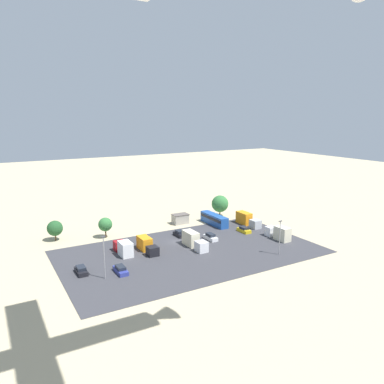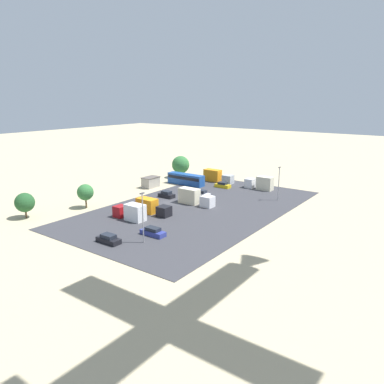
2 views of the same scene
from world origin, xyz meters
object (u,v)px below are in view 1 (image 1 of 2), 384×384
object	(u,v)px
parked_truck_0	(124,248)
parked_truck_2	(279,233)
parked_car_1	(81,270)
parked_truck_4	(194,241)
parked_truck_1	(147,245)
parked_car_3	(179,234)
parked_truck_3	(247,220)
parked_car_0	(210,237)
bus	(214,219)
parked_car_2	(121,270)
shed_building	(180,219)
parked_car_4	(244,230)

from	to	relation	value
parked_truck_0	parked_truck_2	xyz separation A→B (m)	(-38.56, 9.72, 0.12)
parked_car_1	parked_truck_4	distance (m)	27.73
parked_truck_1	parked_truck_0	bearing A→B (deg)	-7.39
parked_truck_0	parked_car_1	bearing A→B (deg)	-152.25
parked_car_1	parked_truck_1	size ratio (longest dim) A/B	0.54
parked_car_1	parked_truck_1	bearing A→B (deg)	17.33
parked_car_3	parked_truck_3	world-z (taller)	parked_truck_3
parked_truck_1	parked_truck_3	xyz separation A→B (m)	(-33.99, -5.30, 0.17)
parked_truck_4	parked_car_0	bearing A→B (deg)	-158.33
bus	parked_truck_3	xyz separation A→B (m)	(-8.12, 5.16, -0.05)
parked_truck_2	parked_car_3	bearing A→B (deg)	145.00
parked_truck_3	parked_truck_1	bearing A→B (deg)	8.86
parked_truck_0	parked_truck_4	xyz separation A→B (m)	(-16.44, 3.83, 0.10)
parked_car_2	parked_truck_4	size ratio (longest dim) A/B	0.54
parked_car_3	parked_truck_1	distance (m)	13.27
shed_building	parked_truck_4	world-z (taller)	parked_truck_4
parked_truck_0	parked_truck_2	world-z (taller)	parked_truck_2
parked_car_1	parked_truck_2	xyz separation A→B (m)	(-49.76, 3.83, 1.00)
parked_truck_4	parked_truck_3	bearing A→B (deg)	-159.86
bus	parked_car_0	distance (m)	13.83
parked_car_2	parked_car_3	size ratio (longest dim) A/B	1.18
parked_car_3	parked_truck_1	size ratio (longest dim) A/B	0.49
shed_building	parked_truck_3	size ratio (longest dim) A/B	0.53
shed_building	parked_truck_1	world-z (taller)	parked_truck_1
parked_car_3	parked_truck_0	bearing A→B (deg)	-163.38
parked_car_3	parked_car_0	bearing A→B (deg)	-48.53
shed_building	parked_car_3	bearing A→B (deg)	60.77
parked_car_2	parked_truck_1	bearing A→B (deg)	42.86
parked_car_2	parked_truck_1	xyz separation A→B (m)	(-9.57, -8.88, 0.79)
parked_car_2	parked_truck_0	size ratio (longest dim) A/B	0.66
parked_car_1	parked_car_0	bearing A→B (deg)	7.76
parked_truck_2	bus	bearing A→B (deg)	110.47
parked_car_0	parked_truck_1	world-z (taller)	parked_truck_1
shed_building	parked_truck_4	xyz separation A→B (m)	(6.79, 19.58, 0.24)
parked_truck_3	parked_car_3	bearing A→B (deg)	-1.47
parked_truck_0	shed_building	bearing A→B (deg)	34.14
parked_truck_2	parked_car_1	bearing A→B (deg)	175.60
parked_car_0	parked_truck_3	distance (m)	17.48
bus	parked_truck_3	world-z (taller)	parked_truck_3
parked_truck_3	parked_truck_2	bearing A→B (deg)	86.59
parked_car_4	parked_truck_3	distance (m)	7.23
shed_building	parked_car_2	world-z (taller)	shed_building
parked_car_0	parked_truck_4	world-z (taller)	parked_truck_4
parked_car_0	parked_truck_4	size ratio (longest dim) A/B	0.52
bus	parked_car_4	size ratio (longest dim) A/B	2.63
parked_car_0	parked_car_3	size ratio (longest dim) A/B	1.14
parked_truck_0	parked_truck_3	size ratio (longest dim) A/B	0.80
parked_car_0	parked_car_4	xyz separation A→B (m)	(-11.41, -0.74, -0.05)
bus	parked_car_3	world-z (taller)	bus
parked_car_1	parked_car_3	bearing A→B (deg)	21.20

